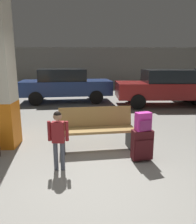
% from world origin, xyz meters
% --- Properties ---
extents(ground_plane, '(18.00, 18.00, 0.10)m').
position_xyz_m(ground_plane, '(0.00, 4.00, -0.05)').
color(ground_plane, gray).
extents(garage_back_wall, '(18.00, 0.12, 2.80)m').
position_xyz_m(garage_back_wall, '(0.00, 12.86, 1.40)').
color(garage_back_wall, slate).
rests_on(garage_back_wall, ground_plane).
extents(bench, '(1.65, 0.72, 0.89)m').
position_xyz_m(bench, '(0.11, 1.46, 0.44)').
color(bench, '#9E7A42').
rests_on(bench, ground_plane).
extents(suitcase, '(0.41, 0.28, 0.60)m').
position_xyz_m(suitcase, '(0.96, 0.83, 0.32)').
color(suitcase, '#471419').
rests_on(suitcase, ground_plane).
extents(backpack_bright, '(0.31, 0.25, 0.34)m').
position_xyz_m(backpack_bright, '(0.96, 0.83, 0.77)').
color(backpack_bright, '#D833A5').
rests_on(backpack_bright, suitcase).
extents(child, '(0.36, 0.21, 1.05)m').
position_xyz_m(child, '(-0.56, 0.51, 0.65)').
color(child, '#4C5160').
rests_on(child, ground_plane).
extents(parked_car_far, '(4.27, 2.16, 1.51)m').
position_xyz_m(parked_car_far, '(-1.22, 7.18, 0.81)').
color(parked_car_far, navy).
rests_on(parked_car_far, ground_plane).
extents(parked_car_near, '(4.11, 1.81, 1.51)m').
position_xyz_m(parked_car_near, '(3.16, 6.18, 0.81)').
color(parked_car_near, maroon).
rests_on(parked_car_near, ground_plane).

